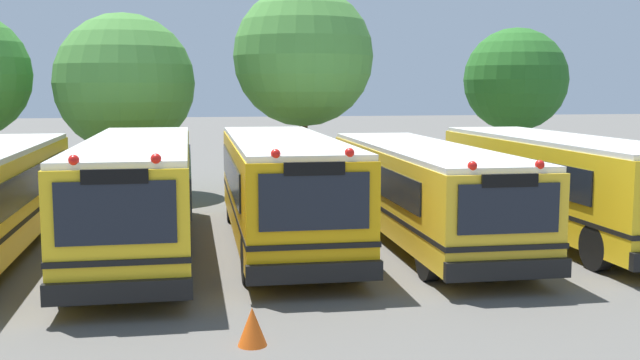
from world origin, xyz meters
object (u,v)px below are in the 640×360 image
(tree_1, at_px, (123,84))
(traffic_cone, at_px, (252,326))
(school_bus_1, at_px, (138,190))
(tree_3, at_px, (512,81))
(tree_2, at_px, (304,56))
(school_bus_2, at_px, (282,186))
(school_bus_3, at_px, (421,188))
(school_bus_4, at_px, (559,181))

(tree_1, distance_m, traffic_cone, 17.19)
(school_bus_1, relative_size, tree_1, 1.71)
(school_bus_1, bearing_deg, tree_3, -144.31)
(traffic_cone, bearing_deg, tree_2, 78.15)
(school_bus_2, xyz_separation_m, traffic_cone, (-1.41, -7.26, -1.16))
(school_bus_3, distance_m, tree_1, 12.62)
(school_bus_1, xyz_separation_m, tree_1, (-1.02, 9.57, 2.53))
(school_bus_4, height_order, tree_3, tree_3)
(school_bus_2, relative_size, school_bus_3, 0.95)
(tree_2, xyz_separation_m, traffic_cone, (-3.32, -15.83, -4.69))
(school_bus_1, distance_m, tree_2, 10.96)
(school_bus_2, height_order, school_bus_4, school_bus_2)
(school_bus_3, xyz_separation_m, school_bus_4, (3.71, -0.12, 0.09))
(school_bus_2, bearing_deg, traffic_cone, 79.86)
(school_bus_1, relative_size, tree_2, 1.48)
(school_bus_4, bearing_deg, tree_1, -39.76)
(school_bus_4, xyz_separation_m, tree_3, (3.05, 9.69, 2.67))
(school_bus_1, height_order, school_bus_3, school_bus_1)
(tree_2, distance_m, tree_3, 8.47)
(tree_1, xyz_separation_m, traffic_cone, (3.05, -16.51, -3.70))
(school_bus_1, xyz_separation_m, school_bus_3, (6.98, 0.17, -0.13))
(school_bus_2, height_order, school_bus_3, school_bus_2)
(school_bus_1, height_order, traffic_cone, school_bus_1)
(school_bus_1, distance_m, school_bus_3, 6.98)
(school_bus_2, distance_m, tree_1, 10.58)
(school_bus_2, xyz_separation_m, school_bus_4, (7.24, -0.26, -0.03))
(tree_1, distance_m, tree_2, 6.48)
(tree_1, bearing_deg, school_bus_4, -39.12)
(tree_1, bearing_deg, school_bus_2, -64.26)
(tree_1, relative_size, tree_2, 0.86)
(school_bus_1, distance_m, school_bus_4, 10.69)
(tree_2, distance_m, traffic_cone, 16.84)
(school_bus_4, distance_m, traffic_cone, 11.18)
(school_bus_3, relative_size, traffic_cone, 18.59)
(tree_3, bearing_deg, school_bus_2, -137.52)
(tree_2, bearing_deg, tree_3, 5.80)
(school_bus_2, distance_m, school_bus_3, 3.54)
(tree_1, bearing_deg, tree_2, -6.10)
(school_bus_1, distance_m, school_bus_2, 3.46)
(traffic_cone, bearing_deg, tree_1, 100.47)
(tree_2, height_order, traffic_cone, tree_2)
(tree_1, height_order, tree_2, tree_2)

